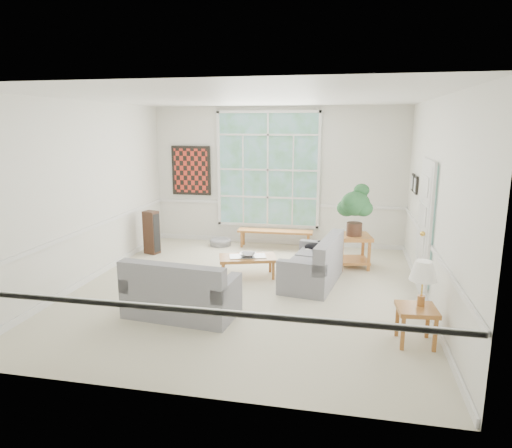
# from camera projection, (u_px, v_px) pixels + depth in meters

# --- Properties ---
(floor) EXTENTS (5.50, 6.00, 0.01)m
(floor) POSITION_uv_depth(u_px,v_px,m) (247.00, 290.00, 7.37)
(floor) COLOR beige
(floor) RESTS_ON ground
(ceiling) EXTENTS (5.50, 6.00, 0.02)m
(ceiling) POSITION_uv_depth(u_px,v_px,m) (247.00, 98.00, 6.73)
(ceiling) COLOR white
(ceiling) RESTS_ON ground
(wall_back) EXTENTS (5.50, 0.02, 3.00)m
(wall_back) POSITION_uv_depth(u_px,v_px,m) (277.00, 177.00, 9.92)
(wall_back) COLOR white
(wall_back) RESTS_ON ground
(wall_front) EXTENTS (5.50, 0.02, 3.00)m
(wall_front) POSITION_uv_depth(u_px,v_px,m) (176.00, 249.00, 4.18)
(wall_front) COLOR white
(wall_front) RESTS_ON ground
(wall_left) EXTENTS (0.02, 6.00, 3.00)m
(wall_left) POSITION_uv_depth(u_px,v_px,m) (86.00, 193.00, 7.59)
(wall_left) COLOR white
(wall_left) RESTS_ON ground
(wall_right) EXTENTS (0.02, 6.00, 3.00)m
(wall_right) POSITION_uv_depth(u_px,v_px,m) (435.00, 204.00, 6.52)
(wall_right) COLOR white
(wall_right) RESTS_ON ground
(window_back) EXTENTS (2.30, 0.08, 2.40)m
(window_back) POSITION_uv_depth(u_px,v_px,m) (268.00, 170.00, 9.89)
(window_back) COLOR white
(window_back) RESTS_ON wall_back
(entry_door) EXTENTS (0.08, 0.90, 2.10)m
(entry_door) POSITION_uv_depth(u_px,v_px,m) (423.00, 226.00, 7.19)
(entry_door) COLOR white
(entry_door) RESTS_ON floor
(door_sidelight) EXTENTS (0.08, 0.26, 1.90)m
(door_sidelight) POSITION_uv_depth(u_px,v_px,m) (430.00, 228.00, 6.57)
(door_sidelight) COLOR white
(door_sidelight) RESTS_ON wall_right
(wall_art) EXTENTS (0.90, 0.06, 1.10)m
(wall_art) POSITION_uv_depth(u_px,v_px,m) (191.00, 171.00, 10.24)
(wall_art) COLOR maroon
(wall_art) RESTS_ON wall_back
(wall_frame_near) EXTENTS (0.04, 0.26, 0.32)m
(wall_frame_near) POSITION_uv_depth(u_px,v_px,m) (415.00, 185.00, 8.19)
(wall_frame_near) COLOR black
(wall_frame_near) RESTS_ON wall_right
(wall_frame_far) EXTENTS (0.04, 0.26, 0.32)m
(wall_frame_far) POSITION_uv_depth(u_px,v_px,m) (412.00, 182.00, 8.57)
(wall_frame_far) COLOR black
(wall_frame_far) RESTS_ON wall_right
(loveseat_right) EXTENTS (1.00, 1.59, 0.80)m
(loveseat_right) POSITION_uv_depth(u_px,v_px,m) (312.00, 260.00, 7.59)
(loveseat_right) COLOR gray
(loveseat_right) RESTS_ON floor
(loveseat_front) EXTENTS (1.58, 0.94, 0.82)m
(loveseat_front) POSITION_uv_depth(u_px,v_px,m) (182.00, 287.00, 6.33)
(loveseat_front) COLOR gray
(loveseat_front) RESTS_ON floor
(coffee_table) EXTENTS (1.09, 0.80, 0.36)m
(coffee_table) POSITION_uv_depth(u_px,v_px,m) (248.00, 267.00, 7.97)
(coffee_table) COLOR #A8662D
(coffee_table) RESTS_ON floor
(pewter_bowl) EXTENTS (0.35, 0.35, 0.08)m
(pewter_bowl) POSITION_uv_depth(u_px,v_px,m) (248.00, 255.00, 7.91)
(pewter_bowl) COLOR #9C9DA2
(pewter_bowl) RESTS_ON coffee_table
(window_bench) EXTENTS (1.62, 0.35, 0.38)m
(window_bench) POSITION_uv_depth(u_px,v_px,m) (275.00, 239.00, 9.86)
(window_bench) COLOR #A8662D
(window_bench) RESTS_ON floor
(end_table) EXTENTS (0.73, 0.73, 0.62)m
(end_table) POSITION_uv_depth(u_px,v_px,m) (353.00, 251.00, 8.49)
(end_table) COLOR #A8662D
(end_table) RESTS_ON floor
(houseplant) EXTENTS (0.67, 0.67, 0.97)m
(houseplant) POSITION_uv_depth(u_px,v_px,m) (355.00, 210.00, 8.27)
(houseplant) COLOR #265A2F
(houseplant) RESTS_ON end_table
(side_table) EXTENTS (0.49, 0.49, 0.47)m
(side_table) POSITION_uv_depth(u_px,v_px,m) (416.00, 325.00, 5.52)
(side_table) COLOR #A8662D
(side_table) RESTS_ON floor
(table_lamp) EXTENTS (0.39, 0.39, 0.56)m
(table_lamp) POSITION_uv_depth(u_px,v_px,m) (422.00, 284.00, 5.47)
(table_lamp) COLOR white
(table_lamp) RESTS_ON side_table
(pet_bed) EXTENTS (0.58, 0.58, 0.14)m
(pet_bed) POSITION_uv_depth(u_px,v_px,m) (221.00, 242.00, 10.07)
(pet_bed) COLOR gray
(pet_bed) RESTS_ON floor
(floor_speaker) EXTENTS (0.33, 0.29, 0.89)m
(floor_speaker) POSITION_uv_depth(u_px,v_px,m) (151.00, 232.00, 9.37)
(floor_speaker) COLOR #3B2317
(floor_speaker) RESTS_ON floor
(cat) EXTENTS (0.43, 0.38, 0.17)m
(cat) POSITION_uv_depth(u_px,v_px,m) (315.00, 247.00, 8.08)
(cat) COLOR black
(cat) RESTS_ON loveseat_right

